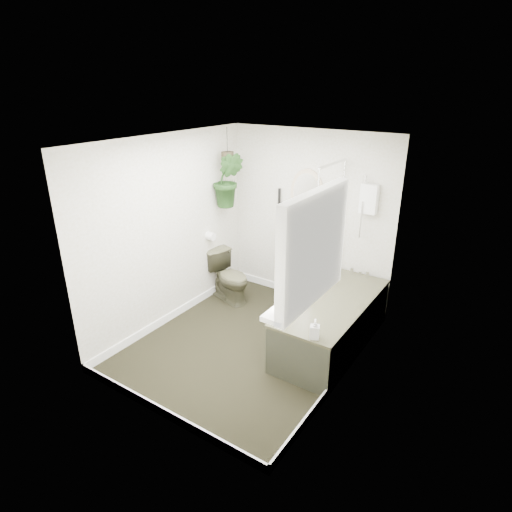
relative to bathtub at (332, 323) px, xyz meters
The scene contains 22 objects.
floor 0.99m from the bathtub, 147.99° to the right, with size 2.30×2.80×0.02m, color black.
ceiling 2.23m from the bathtub, 147.99° to the right, with size 2.30×2.80×0.02m, color white.
wall_back 1.49m from the bathtub, 131.32° to the left, with size 2.30×0.02×2.30m, color silver.
wall_front 2.24m from the bathtub, 112.73° to the right, with size 2.30×0.02×2.30m, color silver.
wall_left 2.20m from the bathtub, 165.69° to the right, with size 0.02×2.80×2.30m, color silver.
wall_right 1.06m from the bathtub, 54.25° to the right, with size 0.02×2.80×2.30m, color silver.
skirting 0.97m from the bathtub, 147.99° to the right, with size 2.30×2.80×0.10m, color white.
bathtub is the anchor object (origin of this frame).
bath_screen 1.15m from the bathtub, 123.96° to the left, with size 0.04×0.72×1.40m, color silver, non-canonical shape.
shower_box 1.51m from the bathtub, 90.00° to the left, with size 0.20×0.10×0.35m, color white.
oval_mirror 1.71m from the bathtub, 133.67° to the left, with size 0.46×0.03×0.62m, color #C2AB8C.
wall_sconce 1.87m from the bathtub, 145.05° to the left, with size 0.04×0.04×0.22m, color black.
toilet_roll_holder 2.01m from the bathtub, behind, with size 0.11×0.11×0.11m, color white.
window_recess 1.84m from the bathtub, 76.41° to the right, with size 0.08×1.00×0.90m, color white.
window_sill 1.54m from the bathtub, 79.61° to the right, with size 0.18×1.00×0.04m, color white.
window_blinds 1.83m from the bathtub, 78.46° to the right, with size 0.01×0.86×0.76m, color white.
toilet 1.67m from the bathtub, behind, with size 0.38×0.67×0.68m, color #43422D.
pedestal_sink 1.13m from the bathtub, 138.30° to the left, with size 0.58×0.50×0.99m, color #43422D, non-canonical shape.
sill_plant 1.43m from the bathtub, 77.06° to the right, with size 0.23×0.20×0.26m, color black.
hanging_plant 2.27m from the bathtub, 165.74° to the left, with size 0.40×0.32×0.73m, color black.
soap_bottle 0.89m from the bathtub, 78.93° to the right, with size 0.09×0.09×0.20m, color black.
hanging_pot 2.46m from the bathtub, 165.74° to the left, with size 0.16×0.16×0.12m, color #342D1D.
Camera 1 is at (2.40, -3.46, 2.83)m, focal length 30.00 mm.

